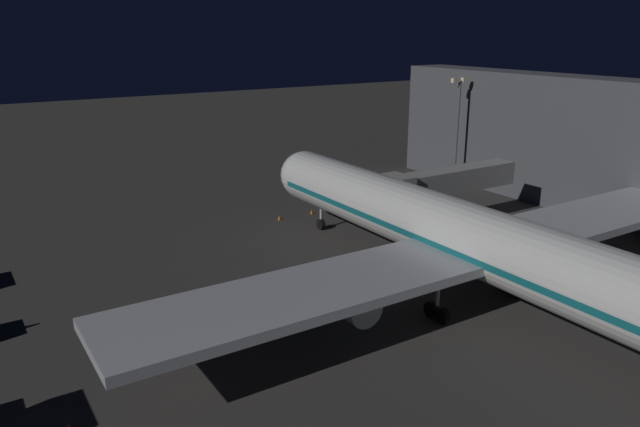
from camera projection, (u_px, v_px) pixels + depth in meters
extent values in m
plane|color=#383533|center=(408.00, 273.00, 54.57)|extent=(320.00, 320.00, 0.00)
cylinder|color=silver|center=(468.00, 237.00, 47.43)|extent=(5.40, 50.03, 5.40)
sphere|color=silver|center=(304.00, 175.00, 67.58)|extent=(5.29, 5.29, 5.29)
cube|color=#146670|center=(468.00, 242.00, 47.55)|extent=(5.45, 48.03, 0.50)
cube|color=black|center=(312.00, 169.00, 66.00)|extent=(2.97, 1.40, 0.90)
cube|color=#B7BABF|center=(470.00, 250.00, 47.45)|extent=(57.91, 7.54, 0.70)
cylinder|color=#B7BABF|center=(548.00, 242.00, 54.48)|extent=(2.67, 4.74, 2.67)
cylinder|color=black|center=(527.00, 235.00, 56.39)|extent=(2.27, 0.15, 2.27)
cylinder|color=#B7BABF|center=(348.00, 299.00, 43.11)|extent=(2.67, 4.74, 2.67)
cylinder|color=black|center=(330.00, 287.00, 45.01)|extent=(2.27, 0.15, 2.27)
cylinder|color=#B7BABF|center=(321.00, 210.00, 65.70)|extent=(0.28, 0.28, 2.17)
cylinder|color=black|center=(321.00, 224.00, 66.20)|extent=(0.45, 1.20, 1.20)
cylinder|color=#B7BABF|center=(514.00, 269.00, 49.46)|extent=(0.28, 0.28, 2.17)
cylinder|color=black|center=(506.00, 285.00, 50.48)|extent=(0.45, 1.20, 1.20)
cylinder|color=black|center=(518.00, 291.00, 49.44)|extent=(0.45, 1.20, 1.20)
cylinder|color=#B7BABF|center=(438.00, 292.00, 45.14)|extent=(0.28, 0.28, 2.17)
cylinder|color=black|center=(431.00, 309.00, 46.16)|extent=(0.45, 1.20, 1.20)
cylinder|color=black|center=(443.00, 316.00, 45.12)|extent=(0.45, 1.20, 1.20)
cube|color=#9E9E99|center=(453.00, 180.00, 65.31)|extent=(16.56, 2.60, 2.50)
cube|color=#9E9E99|center=(393.00, 191.00, 61.06)|extent=(3.20, 3.40, 3.00)
cube|color=black|center=(383.00, 192.00, 60.34)|extent=(0.70, 3.20, 2.70)
cylinder|color=#B7BABF|center=(400.00, 220.00, 62.56)|extent=(0.56, 0.56, 4.22)
cylinder|color=black|center=(404.00, 236.00, 63.40)|extent=(0.25, 0.60, 0.60)
cylinder|color=black|center=(395.00, 238.00, 62.78)|extent=(0.25, 0.60, 0.60)
cylinder|color=#59595E|center=(457.00, 136.00, 81.90)|extent=(0.40, 0.40, 14.39)
cube|color=#F9EFC6|center=(465.00, 80.00, 80.17)|extent=(1.10, 0.50, 0.60)
cube|color=#F9EFC6|center=(455.00, 80.00, 79.25)|extent=(1.10, 0.50, 0.60)
cone|color=orange|center=(312.00, 212.00, 71.85)|extent=(0.36, 0.36, 0.55)
cone|color=orange|center=(279.00, 218.00, 69.59)|extent=(0.36, 0.36, 0.55)
cone|color=orange|center=(68.00, 427.00, 33.04)|extent=(0.36, 0.36, 0.55)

